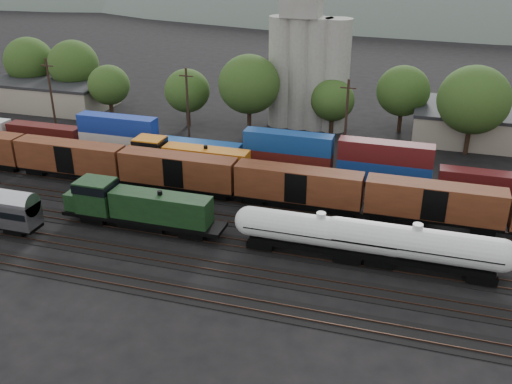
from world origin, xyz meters
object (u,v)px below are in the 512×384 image
(tank_car_a, at_px, (320,233))
(orange_locomotive, at_px, (183,158))
(green_locomotive, at_px, (134,206))
(grain_silo, at_px, (308,60))

(tank_car_a, height_order, orange_locomotive, orange_locomotive)
(green_locomotive, xyz_separation_m, tank_car_a, (20.81, -0.00, -0.02))
(tank_car_a, relative_size, orange_locomotive, 0.93)
(orange_locomotive, bearing_deg, grain_silo, 67.11)
(grain_silo, bearing_deg, tank_car_a, -75.63)
(grain_silo, bearing_deg, green_locomotive, -104.11)
(orange_locomotive, distance_m, grain_silo, 29.48)
(orange_locomotive, relative_size, grain_silo, 0.66)
(green_locomotive, relative_size, tank_car_a, 1.04)
(orange_locomotive, height_order, grain_silo, grain_silo)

